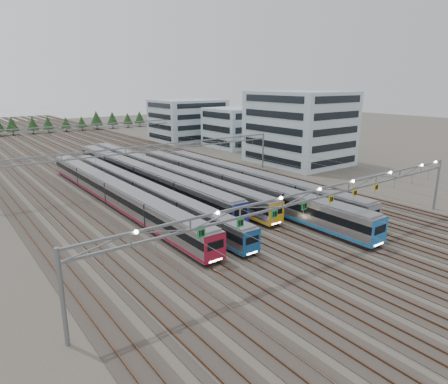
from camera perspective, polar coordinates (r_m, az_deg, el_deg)
ground at (r=48.30m, az=12.72°, el=-8.60°), size 400.00×400.00×0.00m
track_bed at (r=133.83m, az=-21.74°, el=6.70°), size 54.00×260.00×5.42m
train_a at (r=67.12m, az=-15.51°, el=-0.01°), size 2.88×57.17×3.75m
train_b at (r=68.51m, az=-11.89°, el=0.36°), size 2.57×57.95×3.34m
train_c at (r=78.24m, az=-11.73°, el=2.44°), size 2.97×60.80×3.87m
train_d at (r=80.74m, az=-9.03°, el=2.90°), size 2.80×66.44×3.65m
train_e at (r=69.31m, az=0.76°, el=1.15°), size 3.04×58.36×3.97m
train_f at (r=72.15m, az=3.54°, el=1.68°), size 3.02×51.18×3.94m
gantry_near at (r=45.81m, az=13.32°, el=-0.53°), size 56.36×0.61×8.08m
gantry_mid at (r=77.33m, az=-10.01°, el=5.56°), size 56.36×0.36×8.00m
gantry_far at (r=118.91m, az=-20.01°, el=8.28°), size 56.36×0.36×8.00m
depot_bldg_south at (r=99.90m, az=10.69°, el=9.02°), size 18.00×22.00×17.25m
depot_bldg_mid at (r=123.25m, az=1.51°, el=9.17°), size 14.00×16.00×11.75m
depot_bldg_north at (r=139.39m, az=-5.17°, el=10.22°), size 22.00×18.00×13.56m
treeline at (r=171.97m, az=-24.66°, el=9.03°), size 100.10×5.60×7.02m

